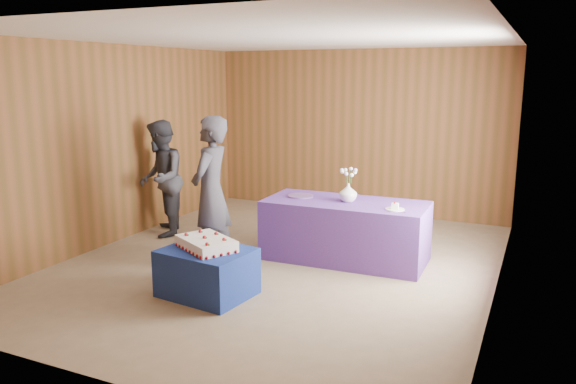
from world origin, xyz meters
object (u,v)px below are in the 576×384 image
Objects in this scene: sheet_cake at (206,243)px; guest_right at (161,178)px; serving_table at (345,231)px; cake_table at (207,272)px; guest_left at (211,192)px; vase at (348,192)px.

sheet_cake is 0.47× the size of guest_right.
sheet_cake is at bearing -120.84° from serving_table.
guest_left reaches higher than cake_table.
serving_table is at bearing 114.17° from guest_left.
vase is at bearing 59.20° from guest_right.
sheet_cake is at bearing 20.85° from guest_left.
sheet_cake is at bearing -120.11° from vase.
cake_table is 3.91× the size of vase.
serving_table is (0.94, 1.72, 0.12)m from cake_table.
cake_table is 1.16m from guest_left.
serving_table is at bearing 59.08° from guest_right.
serving_table is 1.20× the size of guest_right.
vase is (0.97, 1.72, 0.62)m from cake_table.
serving_table is at bearing -166.44° from vase.
vase is 1.68m from guest_left.
serving_table is 0.49m from vase.
sheet_cake is 0.99m from guest_left.
guest_left is at bearing -149.27° from serving_table.
vase reaches higher than sheet_cake.
vase reaches higher than cake_table.
guest_right is (-1.83, 1.67, 0.58)m from cake_table.
vase is at bearing 12.25° from serving_table.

